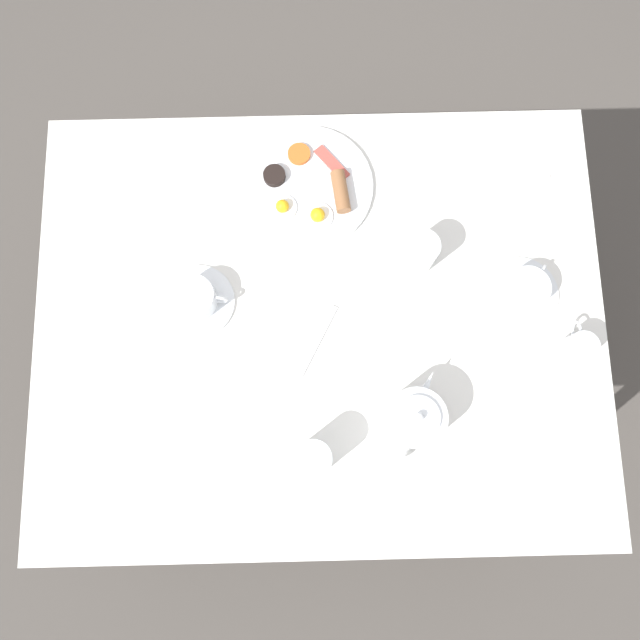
% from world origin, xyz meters
% --- Properties ---
extents(ground_plane, '(8.00, 8.00, 0.00)m').
position_xyz_m(ground_plane, '(0.00, 0.00, 0.00)').
color(ground_plane, '#4C4742').
extents(table, '(0.96, 1.21, 0.71)m').
position_xyz_m(table, '(0.00, 0.00, 0.65)').
color(table, silver).
rests_on(table, ground_plane).
extents(breakfast_plate, '(0.29, 0.29, 0.04)m').
position_xyz_m(breakfast_plate, '(0.30, 0.02, 0.72)').
color(breakfast_plate, white).
rests_on(breakfast_plate, table).
extents(teapot_near, '(0.19, 0.12, 0.12)m').
position_xyz_m(teapot_near, '(-0.21, -0.18, 0.76)').
color(teapot_near, white).
rests_on(teapot_near, table).
extents(teacup_with_saucer_left, '(0.16, 0.16, 0.06)m').
position_xyz_m(teacup_with_saucer_left, '(0.05, 0.26, 0.74)').
color(teacup_with_saucer_left, white).
rests_on(teacup_with_saucer_left, table).
extents(teacup_with_saucer_right, '(0.16, 0.16, 0.06)m').
position_xyz_m(teacup_with_saucer_right, '(0.05, -0.43, 0.74)').
color(teacup_with_saucer_right, white).
rests_on(teacup_with_saucer_right, table).
extents(water_glass_tall, '(0.07, 0.07, 0.10)m').
position_xyz_m(water_glass_tall, '(0.13, -0.21, 0.76)').
color(water_glass_tall, white).
rests_on(water_glass_tall, table).
extents(water_glass_short, '(0.07, 0.07, 0.10)m').
position_xyz_m(water_glass_short, '(-0.28, 0.02, 0.76)').
color(water_glass_short, white).
rests_on(water_glass_short, table).
extents(creamer_jug, '(0.09, 0.06, 0.07)m').
position_xyz_m(creamer_jug, '(-0.07, -0.53, 0.74)').
color(creamer_jug, white).
rests_on(creamer_jug, table).
extents(fork_by_plate, '(0.15, 0.09, 0.00)m').
position_xyz_m(fork_by_plate, '(-0.04, 0.01, 0.71)').
color(fork_by_plate, silver).
rests_on(fork_by_plate, table).
extents(knife_by_plate, '(0.02, 0.21, 0.00)m').
position_xyz_m(knife_by_plate, '(0.32, -0.41, 0.71)').
color(knife_by_plate, silver).
rests_on(knife_by_plate, table).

